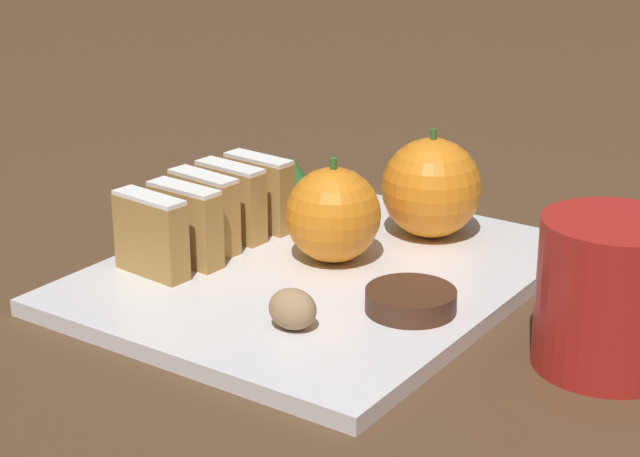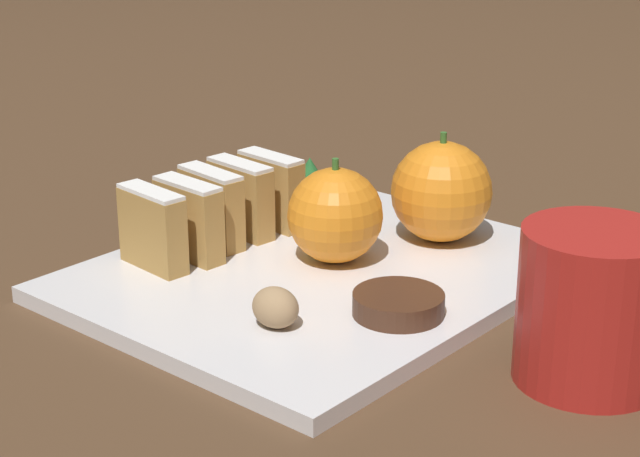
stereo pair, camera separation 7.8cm
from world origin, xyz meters
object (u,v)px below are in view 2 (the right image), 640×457
at_px(walnut, 275,307).
at_px(chocolate_cookie, 398,304).
at_px(coffee_mug, 595,307).
at_px(orange_near, 331,214).
at_px(orange_far, 441,192).

height_order(walnut, chocolate_cookie, walnut).
bearing_deg(coffee_mug, walnut, -153.95).
bearing_deg(orange_near, coffee_mug, -6.84).
bearing_deg(chocolate_cookie, walnut, -126.52).
xyz_separation_m(orange_near, orange_far, (0.04, 0.09, 0.00)).
height_order(orange_far, coffee_mug, orange_far).
xyz_separation_m(orange_near, chocolate_cookie, (0.10, -0.05, -0.03)).
distance_m(walnut, chocolate_cookie, 0.08).
distance_m(orange_near, chocolate_cookie, 0.11).
bearing_deg(orange_far, coffee_mug, -31.35).
distance_m(orange_near, orange_far, 0.10).
relative_size(orange_near, chocolate_cookie, 1.29).
distance_m(orange_far, chocolate_cookie, 0.15).
bearing_deg(orange_near, orange_far, 66.96).
height_order(chocolate_cookie, coffee_mug, coffee_mug).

